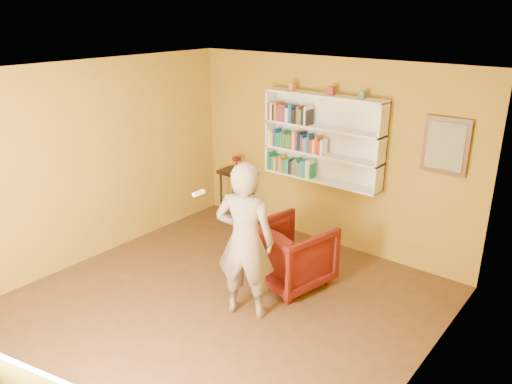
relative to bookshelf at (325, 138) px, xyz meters
The scene contains 14 objects.
room_shell 2.48m from the bookshelf, 90.00° to the right, with size 5.30×5.80×2.88m.
bookshelf is the anchor object (origin of this frame).
books_row_lower 0.68m from the bookshelf, 167.05° to the right, with size 0.76×0.19×0.26m.
books_row_middle 0.42m from the bookshelf, 164.79° to the right, with size 0.93×0.19×0.26m.
books_row_upper 0.61m from the bookshelf, 168.65° to the right, with size 0.67×0.19×0.26m.
ornament_left 0.86m from the bookshelf, behind, with size 0.08×0.08×0.11m, color #C66C38.
ornament_centre 0.69m from the bookshelf, 29.92° to the right, with size 0.08×0.08×0.11m, color maroon.
ornament_right 0.87m from the bookshelf, ahead, with size 0.07×0.07×0.10m, color slate.
framed_painting 1.66m from the bookshelf, ahead, with size 0.55×0.05×0.70m.
console_table 1.75m from the bookshelf, behind, with size 0.53×0.40×0.86m.
ruby_lustre 1.61m from the bookshelf, behind, with size 0.15×0.15×0.24m.
armchair 1.76m from the bookshelf, 75.00° to the right, with size 0.87×0.90×0.82m, color #420604.
person 2.26m from the bookshelf, 81.52° to the right, with size 0.66×0.43×1.82m, color #7F6D5D.
game_remote 2.49m from the bookshelf, 90.16° to the right, with size 0.04×0.15×0.04m, color white.
Camera 1 is at (3.49, -3.50, 3.31)m, focal length 35.00 mm.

